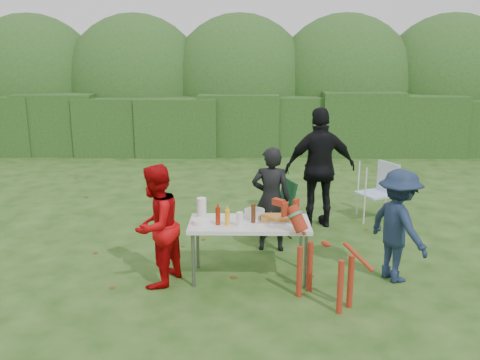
{
  "coord_description": "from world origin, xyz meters",
  "views": [
    {
      "loc": [
        0.24,
        -6.3,
        2.78
      ],
      "look_at": [
        0.13,
        0.82,
        1.0
      ],
      "focal_mm": 38.0,
      "sensor_mm": 36.0,
      "label": 1
    }
  ],
  "objects_px": {
    "person_red_jacket": "(156,226)",
    "camping_chair": "(275,208)",
    "person_black_puffy": "(320,168)",
    "ketchup_bottle": "(218,216)",
    "dog": "(325,258)",
    "beer_bottle": "(253,213)",
    "lawn_chair": "(376,191)",
    "child": "(398,226)",
    "folding_table": "(249,226)",
    "mustard_bottle": "(227,217)",
    "paper_towel_roll": "(202,208)",
    "person_cook": "(271,199)"
  },
  "relations": [
    {
      "from": "mustard_bottle",
      "to": "camping_chair",
      "type": "bearing_deg",
      "value": 67.83
    },
    {
      "from": "person_red_jacket",
      "to": "dog",
      "type": "relative_size",
      "value": 1.34
    },
    {
      "from": "dog",
      "to": "paper_towel_roll",
      "type": "distance_m",
      "value": 1.71
    },
    {
      "from": "person_red_jacket",
      "to": "dog",
      "type": "height_order",
      "value": "person_red_jacket"
    },
    {
      "from": "child",
      "to": "lawn_chair",
      "type": "xyz_separation_m",
      "value": [
        0.33,
        2.41,
        -0.22
      ]
    },
    {
      "from": "mustard_bottle",
      "to": "ketchup_bottle",
      "type": "height_order",
      "value": "ketchup_bottle"
    },
    {
      "from": "person_cook",
      "to": "person_black_puffy",
      "type": "bearing_deg",
      "value": -124.37
    },
    {
      "from": "camping_chair",
      "to": "lawn_chair",
      "type": "xyz_separation_m",
      "value": [
        1.76,
        0.84,
        0.05
      ]
    },
    {
      "from": "child",
      "to": "beer_bottle",
      "type": "height_order",
      "value": "child"
    },
    {
      "from": "person_black_puffy",
      "to": "ketchup_bottle",
      "type": "distance_m",
      "value": 2.62
    },
    {
      "from": "folding_table",
      "to": "paper_towel_roll",
      "type": "distance_m",
      "value": 0.66
    },
    {
      "from": "camping_chair",
      "to": "mustard_bottle",
      "type": "height_order",
      "value": "mustard_bottle"
    },
    {
      "from": "mustard_bottle",
      "to": "ketchup_bottle",
      "type": "distance_m",
      "value": 0.12
    },
    {
      "from": "mustard_bottle",
      "to": "paper_towel_roll",
      "type": "height_order",
      "value": "paper_towel_roll"
    },
    {
      "from": "person_red_jacket",
      "to": "person_black_puffy",
      "type": "bearing_deg",
      "value": 156.67
    },
    {
      "from": "folding_table",
      "to": "person_black_puffy",
      "type": "bearing_deg",
      "value": 60.32
    },
    {
      "from": "beer_bottle",
      "to": "ketchup_bottle",
      "type": "bearing_deg",
      "value": -169.22
    },
    {
      "from": "beer_bottle",
      "to": "camping_chair",
      "type": "bearing_deg",
      "value": 76.99
    },
    {
      "from": "person_red_jacket",
      "to": "lawn_chair",
      "type": "bearing_deg",
      "value": 150.48
    },
    {
      "from": "dog",
      "to": "beer_bottle",
      "type": "relative_size",
      "value": 4.7
    },
    {
      "from": "folding_table",
      "to": "lawn_chair",
      "type": "bearing_deg",
      "value": 47.64
    },
    {
      "from": "camping_chair",
      "to": "ketchup_bottle",
      "type": "height_order",
      "value": "ketchup_bottle"
    },
    {
      "from": "person_cook",
      "to": "beer_bottle",
      "type": "bearing_deg",
      "value": 78.95
    },
    {
      "from": "mustard_bottle",
      "to": "paper_towel_roll",
      "type": "relative_size",
      "value": 0.77
    },
    {
      "from": "mustard_bottle",
      "to": "dog",
      "type": "bearing_deg",
      "value": -24.98
    },
    {
      "from": "person_red_jacket",
      "to": "lawn_chair",
      "type": "relative_size",
      "value": 1.53
    },
    {
      "from": "person_red_jacket",
      "to": "mustard_bottle",
      "type": "relative_size",
      "value": 7.54
    },
    {
      "from": "person_red_jacket",
      "to": "child",
      "type": "distance_m",
      "value": 2.98
    },
    {
      "from": "person_black_puffy",
      "to": "lawn_chair",
      "type": "relative_size",
      "value": 1.98
    },
    {
      "from": "person_red_jacket",
      "to": "ketchup_bottle",
      "type": "bearing_deg",
      "value": 120.29
    },
    {
      "from": "folding_table",
      "to": "paper_towel_roll",
      "type": "height_order",
      "value": "paper_towel_roll"
    },
    {
      "from": "dog",
      "to": "ketchup_bottle",
      "type": "relative_size",
      "value": 5.13
    },
    {
      "from": "dog",
      "to": "beer_bottle",
      "type": "height_order",
      "value": "dog"
    },
    {
      "from": "person_red_jacket",
      "to": "camping_chair",
      "type": "bearing_deg",
      "value": 161.01
    },
    {
      "from": "person_red_jacket",
      "to": "paper_towel_roll",
      "type": "xyz_separation_m",
      "value": [
        0.52,
        0.37,
        0.12
      ]
    },
    {
      "from": "child",
      "to": "mustard_bottle",
      "type": "xyz_separation_m",
      "value": [
        -2.11,
        -0.09,
        0.13
      ]
    },
    {
      "from": "lawn_chair",
      "to": "ketchup_bottle",
      "type": "relative_size",
      "value": 4.49
    },
    {
      "from": "folding_table",
      "to": "ketchup_bottle",
      "type": "xyz_separation_m",
      "value": [
        -0.39,
        -0.1,
        0.16
      ]
    },
    {
      "from": "person_red_jacket",
      "to": "person_black_puffy",
      "type": "xyz_separation_m",
      "value": [
        2.28,
        2.22,
        0.23
      ]
    },
    {
      "from": "beer_bottle",
      "to": "paper_towel_roll",
      "type": "distance_m",
      "value": 0.68
    },
    {
      "from": "camping_chair",
      "to": "ketchup_bottle",
      "type": "bearing_deg",
      "value": 45.3
    },
    {
      "from": "camping_chair",
      "to": "person_cook",
      "type": "bearing_deg",
      "value": 61.7
    },
    {
      "from": "dog",
      "to": "lawn_chair",
      "type": "xyz_separation_m",
      "value": [
        1.32,
        3.03,
        -0.04
      ]
    },
    {
      "from": "beer_bottle",
      "to": "person_cook",
      "type": "bearing_deg",
      "value": 74.9
    },
    {
      "from": "folding_table",
      "to": "beer_bottle",
      "type": "relative_size",
      "value": 6.25
    },
    {
      "from": "person_cook",
      "to": "ketchup_bottle",
      "type": "height_order",
      "value": "person_cook"
    },
    {
      "from": "person_black_puffy",
      "to": "lawn_chair",
      "type": "distance_m",
      "value": 1.19
    },
    {
      "from": "person_black_puffy",
      "to": "ketchup_bottle",
      "type": "height_order",
      "value": "person_black_puffy"
    },
    {
      "from": "dog",
      "to": "person_black_puffy",
      "type": "bearing_deg",
      "value": -52.02
    },
    {
      "from": "child",
      "to": "ketchup_bottle",
      "type": "distance_m",
      "value": 2.23
    }
  ]
}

